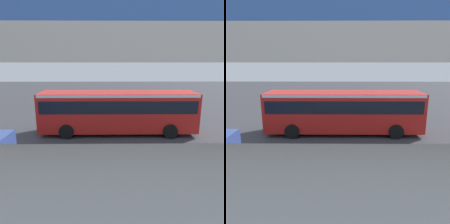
% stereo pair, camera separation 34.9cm
% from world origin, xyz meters
% --- Properties ---
extents(ground, '(80.00, 80.00, 0.00)m').
position_xyz_m(ground, '(0.00, 0.00, 0.00)').
color(ground, '#38383D').
extents(city_bus, '(11.54, 2.85, 3.15)m').
position_xyz_m(city_bus, '(-0.12, 0.64, 1.88)').
color(city_bus, red).
rests_on(city_bus, ground).
extents(pedestrian, '(0.38, 0.38, 1.79)m').
position_xyz_m(pedestrian, '(-4.76, -2.10, 0.89)').
color(pedestrian, '#2D2D38').
rests_on(pedestrian, ground).
extents(traffic_sign, '(0.08, 0.60, 2.80)m').
position_xyz_m(traffic_sign, '(-0.74, -3.33, 1.89)').
color(traffic_sign, slate).
rests_on(traffic_sign, ground).
extents(lane_dash_leftmost, '(2.00, 0.20, 0.01)m').
position_xyz_m(lane_dash_leftmost, '(-4.00, -2.14, 0.00)').
color(lane_dash_leftmost, silver).
rests_on(lane_dash_leftmost, ground).
extents(lane_dash_left, '(2.00, 0.20, 0.01)m').
position_xyz_m(lane_dash_left, '(0.00, -2.14, 0.00)').
color(lane_dash_left, silver).
rests_on(lane_dash_left, ground).
extents(lane_dash_centre, '(2.00, 0.20, 0.01)m').
position_xyz_m(lane_dash_centre, '(4.00, -2.14, 0.00)').
color(lane_dash_centre, silver).
rests_on(lane_dash_centre, ground).
extents(pedestrian_overpass, '(27.82, 2.60, 7.01)m').
position_xyz_m(pedestrian_overpass, '(0.00, 12.37, 5.22)').
color(pedestrian_overpass, '#B2ADA5').
rests_on(pedestrian_overpass, ground).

